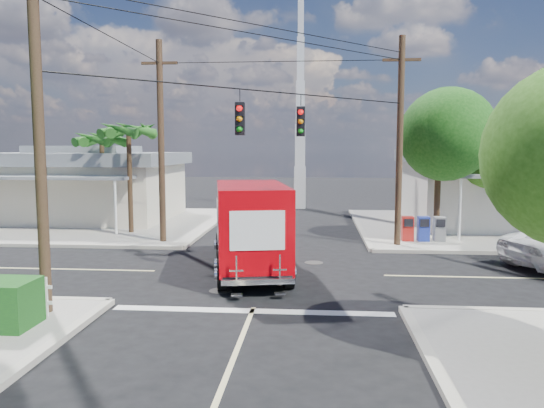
# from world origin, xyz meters

# --- Properties ---
(ground) EXTENTS (120.00, 120.00, 0.00)m
(ground) POSITION_xyz_m (0.00, 0.00, 0.00)
(ground) COLOR black
(ground) RESTS_ON ground
(sidewalk_ne) EXTENTS (14.12, 14.12, 0.14)m
(sidewalk_ne) POSITION_xyz_m (10.88, 10.88, 0.07)
(sidewalk_ne) COLOR gray
(sidewalk_ne) RESTS_ON ground
(sidewalk_nw) EXTENTS (14.12, 14.12, 0.14)m
(sidewalk_nw) POSITION_xyz_m (-10.88, 10.88, 0.07)
(sidewalk_nw) COLOR gray
(sidewalk_nw) RESTS_ON ground
(road_markings) EXTENTS (32.00, 32.00, 0.01)m
(road_markings) POSITION_xyz_m (0.00, -1.47, 0.01)
(road_markings) COLOR beige
(road_markings) RESTS_ON ground
(building_ne) EXTENTS (11.80, 10.20, 4.50)m
(building_ne) POSITION_xyz_m (12.50, 11.97, 2.32)
(building_ne) COLOR silver
(building_ne) RESTS_ON sidewalk_ne
(building_nw) EXTENTS (10.80, 10.20, 4.30)m
(building_nw) POSITION_xyz_m (-12.00, 12.46, 2.22)
(building_nw) COLOR beige
(building_nw) RESTS_ON sidewalk_nw
(radio_tower) EXTENTS (0.80, 0.80, 17.00)m
(radio_tower) POSITION_xyz_m (0.50, 20.00, 5.64)
(radio_tower) COLOR silver
(radio_tower) RESTS_ON ground
(tree_ne_front) EXTENTS (4.21, 4.14, 6.66)m
(tree_ne_front) POSITION_xyz_m (7.21, 6.76, 4.77)
(tree_ne_front) COLOR #422D1C
(tree_ne_front) RESTS_ON sidewalk_ne
(tree_ne_back) EXTENTS (3.77, 3.66, 5.82)m
(tree_ne_back) POSITION_xyz_m (9.81, 8.96, 4.19)
(tree_ne_back) COLOR #422D1C
(tree_ne_back) RESTS_ON sidewalk_ne
(palm_nw_front) EXTENTS (3.01, 3.08, 5.59)m
(palm_nw_front) POSITION_xyz_m (-7.50, 7.50, 5.04)
(palm_nw_front) COLOR #422D1C
(palm_nw_front) RESTS_ON sidewalk_nw
(palm_nw_back) EXTENTS (3.01, 3.08, 5.19)m
(palm_nw_back) POSITION_xyz_m (-9.50, 9.00, 4.67)
(palm_nw_back) COLOR #422D1C
(palm_nw_back) RESTS_ON sidewalk_nw
(utility_poles) EXTENTS (12.00, 10.68, 9.00)m
(utility_poles) POSITION_xyz_m (-1.58, 1.60, 4.67)
(utility_poles) COLOR #473321
(utility_poles) RESTS_ON ground
(vending_boxes) EXTENTS (1.90, 0.50, 1.10)m
(vending_boxes) POSITION_xyz_m (6.50, 6.20, 0.69)
(vending_boxes) COLOR #AF1C17
(vending_boxes) RESTS_ON sidewalk_ne
(delivery_truck) EXTENTS (3.47, 7.44, 3.11)m
(delivery_truck) POSITION_xyz_m (-0.63, 0.25, 1.58)
(delivery_truck) COLOR black
(delivery_truck) RESTS_ON ground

